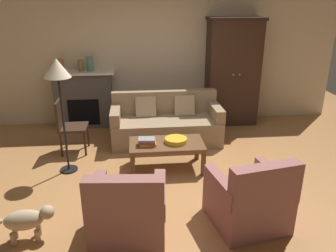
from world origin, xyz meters
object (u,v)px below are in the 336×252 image
Objects in this scene: armchair_near_right at (249,201)px; fireplace at (84,99)px; couch at (166,124)px; dog at (27,220)px; book_stack at (147,142)px; mantel_vase_jade at (90,64)px; armchair_near_left at (128,213)px; coffee_table at (167,146)px; mantel_vase_terracotta at (60,65)px; floor_lamp at (58,75)px; side_chair_wooden at (68,123)px; fruit_bowl at (176,140)px; mantel_vase_bronze at (81,65)px; armoire at (232,72)px.

fireplace is at bearing 123.34° from armchair_near_right.
dog is at bearing -124.06° from couch.
dog is at bearing -133.39° from book_stack.
armchair_near_left is at bearing -78.30° from mantel_vase_jade.
coffee_table is (-0.09, -1.06, 0.05)m from couch.
mantel_vase_terracotta is at bearing 133.15° from coffee_table.
fireplace is 3.45m from dog.
floor_lamp is at bearing -90.48° from fireplace.
couch is 1.69m from side_chair_wooden.
armchair_near_right is at bearing -58.69° from mantel_vase_jade.
floor_lamp reaches higher than book_stack.
side_chair_wooden is at bearing 156.14° from fruit_bowl.
fireplace reaches higher than armchair_near_right.
fireplace is 1.43× the size of armchair_near_left.
mantel_vase_bronze is (-1.45, 1.96, 0.86)m from coffee_table.
armoire is 1.91× the size of coffee_table.
side_chair_wooden is 1.16m from floor_lamp.
side_chair_wooden is at bearing 88.73° from dog.
book_stack is (-0.43, -0.06, 0.02)m from fruit_bowl.
mantel_vase_terracotta is at bearing 180.00° from mantel_vase_bronze.
fireplace is 0.75× the size of floor_lamp.
book_stack is 1.94m from dog.
mantel_vase_terracotta is 0.38m from mantel_vase_bronze.
armchair_near_right is at bearing -74.30° from couch.
couch is at bearing 92.77° from fruit_bowl.
fireplace reaches higher than side_chair_wooden.
mantel_vase_jade reaches higher than coffee_table.
armoire is 7.66× the size of mantel_vase_jade.
fruit_bowl is (1.59, -1.97, -0.11)m from fireplace.
mantel_vase_terracotta reaches higher than couch.
mantel_vase_terracotta is 0.14× the size of floor_lamp.
mantel_vase_bronze is at bearing 178.83° from armoire.
armoire is 9.13× the size of mantel_vase_terracotta.
mantel_vase_bronze reaches higher than book_stack.
coffee_table is at bearing -56.93° from mantel_vase_jade.
mantel_vase_terracotta is at bearing 100.96° from floor_lamp.
fruit_bowl is 0.43m from book_stack.
mantel_vase_bronze is 1.41m from side_chair_wooden.
floor_lamp reaches higher than dog.
fireplace is at bearing 89.52° from floor_lamp.
couch is at bearing 85.21° from coffee_table.
armoire is 3.34m from mantel_vase_terracotta.
couch is at bearing 55.94° from dog.
mantel_vase_terracotta is at bearing 102.83° from side_chair_wooden.
fireplace is 1.23m from side_chair_wooden.
armoire is at bearing -1.03° from mantel_vase_terracotta.
side_chair_wooden reaches higher than couch.
book_stack is at bearing -6.40° from floor_lamp.
armchair_near_left reaches higher than book_stack.
fruit_bowl is at bearing 7.65° from book_stack.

